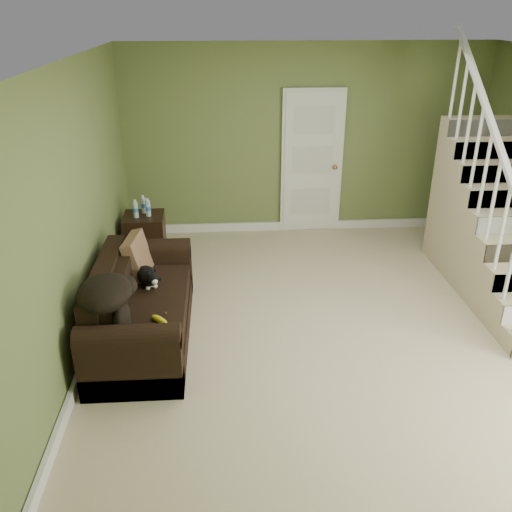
{
  "coord_description": "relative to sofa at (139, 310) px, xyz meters",
  "views": [
    {
      "loc": [
        -1.17,
        -4.64,
        3.03
      ],
      "look_at": [
        -0.86,
        0.08,
        0.82
      ],
      "focal_mm": 38.0,
      "sensor_mm": 36.0,
      "label": 1
    }
  ],
  "objects": [
    {
      "name": "floor",
      "position": [
        2.01,
        -0.0,
        -0.3
      ],
      "size": [
        5.0,
        5.5,
        0.01
      ],
      "primitive_type": "cube",
      "color": "tan",
      "rests_on": "ground"
    },
    {
      "name": "ceiling",
      "position": [
        2.01,
        -0.0,
        2.3
      ],
      "size": [
        5.0,
        5.5,
        0.01
      ],
      "primitive_type": "cube",
      "color": "white",
      "rests_on": "wall_back"
    },
    {
      "name": "wall_back",
      "position": [
        2.01,
        2.75,
        1.0
      ],
      "size": [
        5.0,
        0.04,
        2.6
      ],
      "primitive_type": "cube",
      "color": "olive",
      "rests_on": "floor"
    },
    {
      "name": "wall_front",
      "position": [
        2.01,
        -2.75,
        1.0
      ],
      "size": [
        5.0,
        0.04,
        2.6
      ],
      "primitive_type": "cube",
      "color": "olive",
      "rests_on": "floor"
    },
    {
      "name": "wall_left",
      "position": [
        -0.49,
        -0.0,
        1.0
      ],
      "size": [
        0.04,
        5.5,
        2.6
      ],
      "primitive_type": "cube",
      "color": "olive",
      "rests_on": "floor"
    },
    {
      "name": "baseboard_back",
      "position": [
        2.01,
        2.72,
        -0.24
      ],
      "size": [
        5.0,
        0.04,
        0.12
      ],
      "primitive_type": "cube",
      "color": "white",
      "rests_on": "floor"
    },
    {
      "name": "baseboard_left",
      "position": [
        -0.46,
        -0.0,
        -0.24
      ],
      "size": [
        0.04,
        5.5,
        0.12
      ],
      "primitive_type": "cube",
      "color": "white",
      "rests_on": "floor"
    },
    {
      "name": "door",
      "position": [
        2.11,
        2.7,
        0.71
      ],
      "size": [
        0.86,
        0.12,
        2.02
      ],
      "color": "white",
      "rests_on": "floor"
    },
    {
      "name": "staircase",
      "position": [
        4.01,
        0.96,
        0.34
      ],
      "size": [
        1.0,
        2.51,
        2.82
      ],
      "color": "tan",
      "rests_on": "floor"
    },
    {
      "name": "sofa",
      "position": [
        0.0,
        0.0,
        0.0
      ],
      "size": [
        0.86,
        1.99,
        0.79
      ],
      "color": "black",
      "rests_on": "floor"
    },
    {
      "name": "side_table",
      "position": [
        -0.16,
        1.84,
        0.01
      ],
      "size": [
        0.52,
        0.52,
        0.83
      ],
      "rotation": [
        0.0,
        0.0,
        0.03
      ],
      "color": "black",
      "rests_on": "floor"
    },
    {
      "name": "cat",
      "position": [
        0.07,
        0.28,
        0.22
      ],
      "size": [
        0.35,
        0.51,
        0.25
      ],
      "rotation": [
        0.0,
        0.0,
        0.42
      ],
      "color": "black",
      "rests_on": "sofa"
    },
    {
      "name": "banana",
      "position": [
        0.25,
        -0.44,
        0.16
      ],
      "size": [
        0.19,
        0.19,
        0.06
      ],
      "primitive_type": "ellipsoid",
      "rotation": [
        0.0,
        0.0,
        0.79
      ],
      "color": "yellow",
      "rests_on": "sofa"
    },
    {
      "name": "throw_pillow",
      "position": [
        -0.05,
        0.57,
        0.3
      ],
      "size": [
        0.29,
        0.51,
        0.5
      ],
      "primitive_type": "cube",
      "rotation": [
        0.0,
        -0.24,
        -0.12
      ],
      "color": "#43291B",
      "rests_on": "sofa"
    },
    {
      "name": "throw_blanket",
      "position": [
        -0.17,
        -0.56,
        0.51
      ],
      "size": [
        0.51,
        0.64,
        0.24
      ],
      "primitive_type": "ellipsoid",
      "rotation": [
        0.0,
        0.0,
        0.11
      ],
      "color": "black",
      "rests_on": "sofa"
    }
  ]
}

